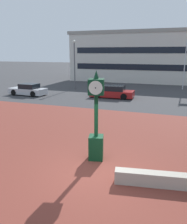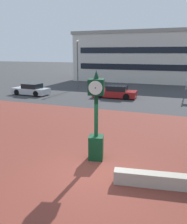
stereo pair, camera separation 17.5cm
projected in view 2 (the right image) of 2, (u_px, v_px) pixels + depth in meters
ground_plane at (95, 171)px, 9.22m from camera, size 200.00×200.00×0.00m
plaza_brick_paving at (115, 144)px, 11.94m from camera, size 44.00×14.01×0.01m
planter_wall at (159, 180)px, 8.10m from camera, size 3.22×0.92×0.50m
street_clock at (96, 122)px, 9.91m from camera, size 0.78×0.82×3.91m
car_street_mid at (115, 92)px, 24.29m from camera, size 4.58×2.02×1.28m
car_street_far at (31, 90)px, 25.98m from camera, size 4.24×1.98×1.28m
civic_building at (163, 57)px, 38.17m from camera, size 28.64×10.27×7.99m
street_lamp_post at (78, 59)px, 29.56m from camera, size 0.36×0.36×6.18m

